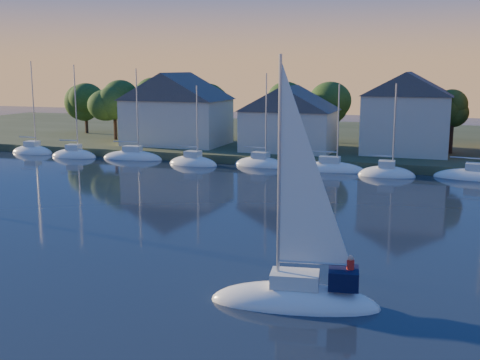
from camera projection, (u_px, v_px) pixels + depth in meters
The scene contains 8 objects.
shoreline_land at pixel (358, 143), 90.68m from camera, with size 160.00×50.00×2.00m, color #323C23.
wooden_dock at pixel (328, 167), 69.39m from camera, with size 120.00×3.00×1.00m, color brown.
clubhouse_west at pixel (177, 108), 81.09m from camera, with size 13.65×9.45×9.64m.
clubhouse_centre at pixel (290, 117), 75.04m from camera, with size 11.55×8.40×8.08m.
clubhouse_east at pixel (407, 112), 72.13m from camera, with size 10.50×8.40×9.80m.
tree_line at pixel (362, 100), 77.59m from camera, with size 93.40×5.40×8.90m.
moored_fleet at pixel (222, 164), 70.54m from camera, with size 63.50×2.40×12.05m.
hero_sailboat at pixel (297, 294), 28.96m from camera, with size 8.54×3.97×13.00m.
Camera 1 is at (13.35, -15.93, 11.30)m, focal length 45.00 mm.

